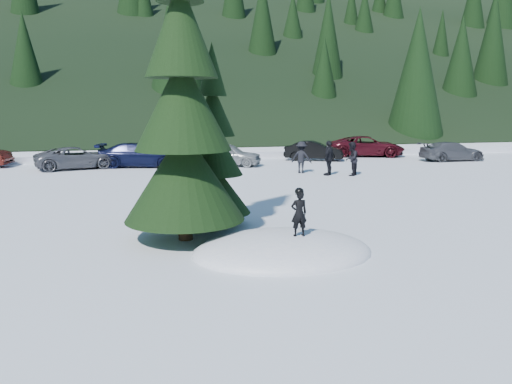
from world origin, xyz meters
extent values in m
plane|color=white|center=(0.00, 0.00, 0.00)|extent=(200.00, 200.00, 0.00)
ellipsoid|color=white|center=(0.00, 0.00, 0.00)|extent=(4.48, 3.52, 0.96)
cylinder|color=black|center=(-2.20, 1.80, 0.70)|extent=(0.38, 0.38, 1.40)
cone|color=black|center=(-2.20, 1.80, 1.79)|extent=(3.20, 3.20, 2.46)
cone|color=black|center=(-2.20, 1.80, 3.65)|extent=(2.54, 2.54, 2.46)
cone|color=black|center=(-2.20, 1.80, 5.51)|extent=(1.88, 1.88, 2.46)
cylinder|color=black|center=(-1.20, 3.20, 0.50)|extent=(0.26, 0.26, 1.00)
cone|color=black|center=(-1.20, 3.20, 1.16)|extent=(2.20, 2.20, 1.52)
cone|color=black|center=(-1.20, 3.20, 2.31)|extent=(1.75, 1.75, 1.52)
cone|color=black|center=(-1.20, 3.20, 3.46)|extent=(1.29, 1.29, 1.52)
cone|color=black|center=(-1.20, 3.20, 4.61)|extent=(0.84, 0.84, 1.52)
imported|color=black|center=(0.32, -0.27, 1.03)|extent=(0.40, 0.26, 1.10)
imported|color=black|center=(7.42, 12.44, 0.87)|extent=(1.05, 1.08, 1.75)
imported|color=black|center=(6.32, 12.82, 0.91)|extent=(1.04, 1.09, 1.81)
imported|color=black|center=(5.23, 14.01, 0.85)|extent=(1.26, 1.13, 1.70)
imported|color=#505158|center=(-6.74, 18.80, 0.63)|extent=(4.96, 3.24, 1.27)
imported|color=black|center=(-3.19, 18.87, 0.71)|extent=(5.18, 2.89, 1.42)
imported|color=gray|center=(1.94, 18.14, 0.69)|extent=(4.38, 3.03, 1.39)
imported|color=black|center=(8.08, 19.86, 0.64)|extent=(4.09, 2.84, 1.28)
imported|color=#3F0B13|center=(12.73, 21.53, 0.73)|extent=(5.72, 3.88, 1.46)
imported|color=#494B50|center=(16.87, 17.51, 0.62)|extent=(4.30, 1.75, 1.25)
camera|label=1|loc=(-3.43, -11.38, 3.56)|focal=35.00mm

